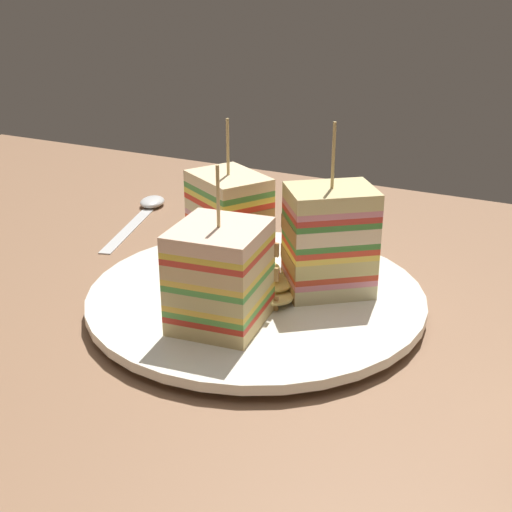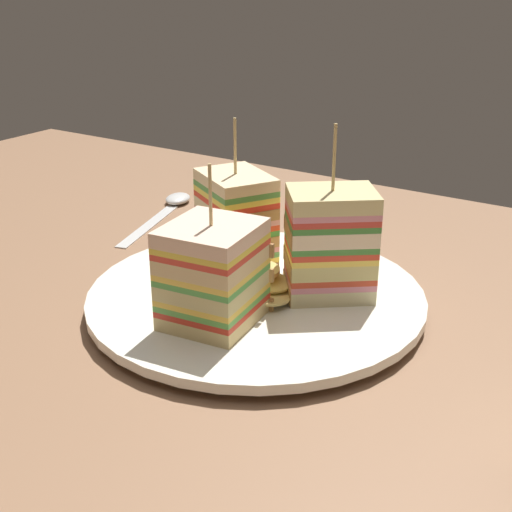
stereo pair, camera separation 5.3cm
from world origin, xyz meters
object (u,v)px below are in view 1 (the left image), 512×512
Objects in this scene: sandwich_wedge_1 at (229,221)px; sandwich_wedge_2 at (221,276)px; sandwich_wedge_0 at (329,241)px; plate at (256,297)px; chip_pile at (259,280)px; spoon at (146,209)px.

sandwich_wedge_1 is 1.08× the size of sandwich_wedge_2.
sandwich_wedge_0 is 9.16cm from sandwich_wedge_1.
sandwich_wedge_2 is at bearing 90.32° from plate.
sandwich_wedge_1 is at bearing -42.58° from sandwich_wedge_0.
sandwich_wedge_1 is 1.79× the size of chip_pile.
sandwich_wedge_1 is at bearing -40.49° from chip_pile.
sandwich_wedge_0 is 1.15× the size of sandwich_wedge_2.
plate is 7.16cm from sandwich_wedge_1.
sandwich_wedge_1 is at bearing -140.07° from spoon.
sandwich_wedge_0 is 1.90× the size of chip_pile.
sandwich_wedge_1 reaches higher than spoon.
sandwich_wedge_0 is at bearing 25.02° from sandwich_wedge_1.
chip_pile is at bearing 135.38° from plate.
chip_pile is (-4.69, 4.01, -2.75)cm from sandwich_wedge_1.
sandwich_wedge_0 reaches higher than spoon.
plate is 7.27cm from sandwich_wedge_0.
chip_pile is (4.42, 3.15, -2.93)cm from sandwich_wedge_0.
sandwich_wedge_0 reaches higher than plate.
sandwich_wedge_1 is (9.11, -0.85, -0.18)cm from sandwich_wedge_0.
chip_pile is 0.44× the size of spoon.
sandwich_wedge_1 is (4.27, -3.59, 4.50)cm from plate.
plate is 6.94cm from sandwich_wedge_2.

